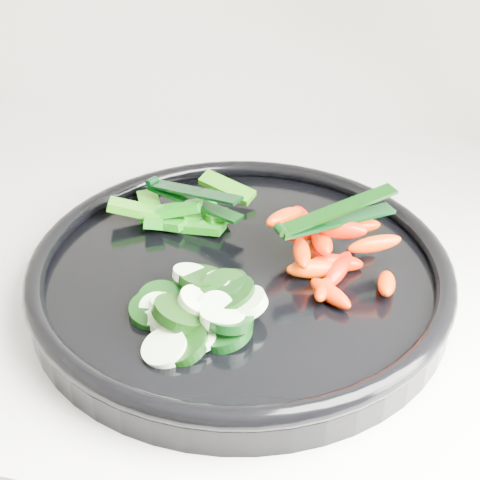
# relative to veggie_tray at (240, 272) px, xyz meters

# --- Properties ---
(veggie_tray) EXTENTS (0.46, 0.46, 0.04)m
(veggie_tray) POSITION_rel_veggie_tray_xyz_m (0.00, 0.00, 0.00)
(veggie_tray) COLOR black
(veggie_tray) RESTS_ON counter
(cucumber_pile) EXTENTS (0.12, 0.13, 0.04)m
(cucumber_pile) POSITION_rel_veggie_tray_xyz_m (-0.02, -0.07, 0.01)
(cucumber_pile) COLOR black
(cucumber_pile) RESTS_ON veggie_tray
(carrot_pile) EXTENTS (0.12, 0.15, 0.05)m
(carrot_pile) POSITION_rel_veggie_tray_xyz_m (0.07, 0.02, 0.02)
(carrot_pile) COLOR #F01E00
(carrot_pile) RESTS_ON veggie_tray
(pepper_pile) EXTENTS (0.14, 0.11, 0.04)m
(pepper_pile) POSITION_rel_veggie_tray_xyz_m (-0.08, 0.07, 0.01)
(pepper_pile) COLOR #096810
(pepper_pile) RESTS_ON veggie_tray
(tong_carrot) EXTENTS (0.10, 0.08, 0.02)m
(tong_carrot) POSITION_rel_veggie_tray_xyz_m (0.08, 0.03, 0.05)
(tong_carrot) COLOR black
(tong_carrot) RESTS_ON carrot_pile
(tong_pepper) EXTENTS (0.11, 0.06, 0.02)m
(tong_pepper) POSITION_rel_veggie_tray_xyz_m (-0.07, 0.07, 0.03)
(tong_pepper) COLOR black
(tong_pepper) RESTS_ON pepper_pile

